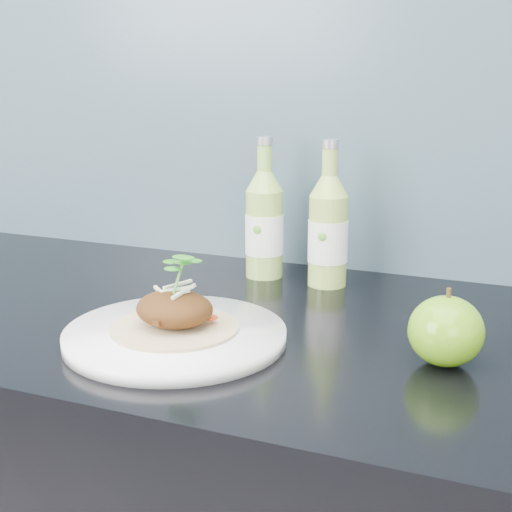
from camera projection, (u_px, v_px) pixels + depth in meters
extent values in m
cube|color=#6D94AB|center=(356.00, 48.00, 1.09)|extent=(4.00, 0.02, 0.70)
cylinder|color=white|center=(175.00, 335.00, 0.85)|extent=(0.35, 0.35, 0.02)
cylinder|color=tan|center=(175.00, 327.00, 0.85)|extent=(0.15, 0.15, 0.00)
ellipsoid|color=#4F2B0E|center=(175.00, 309.00, 0.85)|extent=(0.09, 0.08, 0.04)
ellipsoid|color=#43860E|center=(446.00, 331.00, 0.78)|extent=(0.10, 0.10, 0.08)
cylinder|color=#472D14|center=(449.00, 294.00, 0.77)|extent=(0.01, 0.00, 0.01)
cylinder|color=#90BC4E|center=(264.00, 234.00, 1.11)|extent=(0.07, 0.07, 0.14)
cone|color=#90BC4E|center=(264.00, 181.00, 1.09)|extent=(0.06, 0.06, 0.03)
cylinder|color=#90BC4E|center=(265.00, 158.00, 1.09)|extent=(0.02, 0.02, 0.04)
cylinder|color=silver|center=(265.00, 141.00, 1.08)|extent=(0.03, 0.03, 0.01)
cylinder|color=white|center=(264.00, 234.00, 1.11)|extent=(0.07, 0.07, 0.06)
ellipsoid|color=#59A533|center=(257.00, 230.00, 1.08)|extent=(0.01, 0.00, 0.01)
cylinder|color=#9BBD4E|center=(328.00, 241.00, 1.07)|extent=(0.08, 0.08, 0.14)
cone|color=#9BBD4E|center=(329.00, 186.00, 1.05)|extent=(0.06, 0.06, 0.03)
cylinder|color=#9BBD4E|center=(330.00, 162.00, 1.04)|extent=(0.02, 0.02, 0.04)
cylinder|color=silver|center=(330.00, 144.00, 1.03)|extent=(0.03, 0.03, 0.01)
cylinder|color=white|center=(328.00, 241.00, 1.07)|extent=(0.08, 0.08, 0.06)
ellipsoid|color=#59A533|center=(322.00, 237.00, 1.04)|extent=(0.01, 0.00, 0.01)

